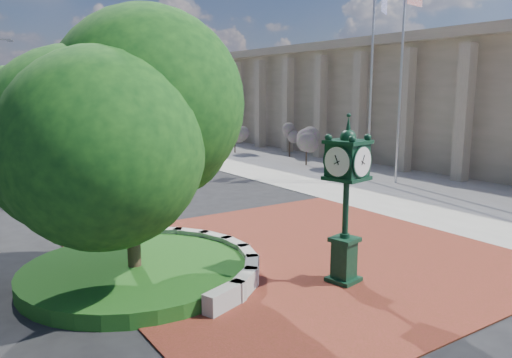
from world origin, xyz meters
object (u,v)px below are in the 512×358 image
(post_clock, at_px, (346,193))
(flagpole_a, at_px, (401,80))
(parked_car, at_px, (97,137))
(street_lamp_near, at_px, (146,91))
(flagpole_b, at_px, (371,84))

(post_clock, distance_m, flagpole_a, 15.66)
(parked_car, xyz_separation_m, street_lamp_near, (0.66, -11.12, 4.32))
(flagpole_a, distance_m, flagpole_b, 1.57)
(parked_car, height_order, street_lamp_near, street_lamp_near)
(parked_car, relative_size, flagpole_b, 0.37)
(street_lamp_near, bearing_deg, post_clock, -101.02)
(flagpole_b, bearing_deg, flagpole_a, -54.36)
(post_clock, height_order, parked_car, post_clock)
(parked_car, xyz_separation_m, flagpole_b, (6.94, -27.96, 4.76))
(flagpole_a, relative_size, flagpole_b, 1.03)
(flagpole_a, height_order, flagpole_b, flagpole_a)
(parked_car, bearing_deg, post_clock, -103.40)
(post_clock, relative_size, flagpole_b, 0.42)
(parked_car, height_order, flagpole_b, flagpole_b)
(flagpole_a, relative_size, street_lamp_near, 1.29)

